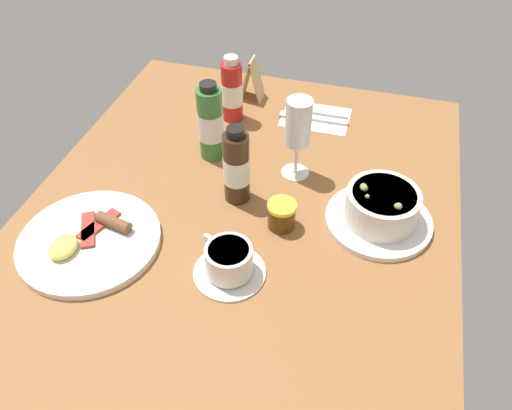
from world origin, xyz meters
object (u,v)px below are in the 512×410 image
(jam_jar, at_px, (282,215))
(menu_card, at_px, (252,79))
(sauce_bottle_red, at_px, (232,91))
(cutlery_setting, at_px, (314,116))
(wine_glass, at_px, (298,126))
(coffee_cup, at_px, (229,262))
(porridge_bowl, at_px, (381,209))
(breakfast_plate, at_px, (89,240))
(sauce_bottle_green, at_px, (211,123))
(sauce_bottle_brown, at_px, (236,167))

(jam_jar, height_order, menu_card, menu_card)
(sauce_bottle_red, height_order, menu_card, sauce_bottle_red)
(cutlery_setting, bearing_deg, wine_glass, -179.51)
(cutlery_setting, bearing_deg, coffee_cup, 174.48)
(porridge_bowl, height_order, cutlery_setting, porridge_bowl)
(cutlery_setting, xyz_separation_m, wine_glass, (-0.22, -0.00, 0.12))
(coffee_cup, relative_size, breakfast_plate, 0.49)
(jam_jar, bearing_deg, coffee_cup, 156.44)
(porridge_bowl, distance_m, cutlery_setting, 0.37)
(porridge_bowl, bearing_deg, sauce_bottle_green, 73.03)
(sauce_bottle_brown, xyz_separation_m, sauce_bottle_red, (0.27, 0.09, -0.00))
(jam_jar, distance_m, sauce_bottle_red, 0.38)
(sauce_bottle_green, relative_size, sauce_bottle_red, 1.11)
(sauce_bottle_brown, height_order, breakfast_plate, sauce_bottle_brown)
(breakfast_plate, bearing_deg, porridge_bowl, -68.60)
(jam_jar, xyz_separation_m, menu_card, (0.42, 0.18, 0.03))
(breakfast_plate, relative_size, menu_card, 2.43)
(cutlery_setting, height_order, sauce_bottle_brown, sauce_bottle_brown)
(porridge_bowl, distance_m, menu_card, 0.51)
(jam_jar, bearing_deg, sauce_bottle_brown, 62.53)
(sauce_bottle_green, bearing_deg, coffee_cup, -155.99)
(coffee_cup, bearing_deg, wine_glass, -9.83)
(porridge_bowl, xyz_separation_m, cutlery_setting, (0.32, 0.19, -0.03))
(jam_jar, relative_size, sauce_bottle_red, 0.34)
(cutlery_setting, height_order, menu_card, menu_card)
(cutlery_setting, bearing_deg, menu_card, 74.97)
(porridge_bowl, bearing_deg, jam_jar, 107.92)
(sauce_bottle_brown, xyz_separation_m, sauce_bottle_green, (0.12, 0.09, 0.01))
(porridge_bowl, xyz_separation_m, coffee_cup, (-0.19, 0.24, -0.01))
(coffee_cup, bearing_deg, menu_card, 11.99)
(coffee_cup, distance_m, sauce_bottle_red, 0.48)
(porridge_bowl, bearing_deg, cutlery_setting, 30.35)
(sauce_bottle_green, height_order, sauce_bottle_red, sauce_bottle_green)
(cutlery_setting, xyz_separation_m, menu_card, (0.05, 0.17, 0.05))
(wine_glass, xyz_separation_m, menu_card, (0.26, 0.17, -0.07))
(cutlery_setting, bearing_deg, porridge_bowl, -149.65)
(jam_jar, relative_size, breakfast_plate, 0.21)
(porridge_bowl, bearing_deg, breakfast_plate, 111.40)
(coffee_cup, distance_m, jam_jar, 0.15)
(porridge_bowl, relative_size, jam_jar, 3.68)
(coffee_cup, bearing_deg, cutlery_setting, -5.52)
(sauce_bottle_green, height_order, menu_card, sauce_bottle_green)
(wine_glass, relative_size, jam_jar, 3.22)
(coffee_cup, bearing_deg, sauce_bottle_green, 24.01)
(coffee_cup, relative_size, sauce_bottle_green, 0.71)
(wine_glass, bearing_deg, porridge_bowl, -119.02)
(breakfast_plate, bearing_deg, coffee_cup, -89.17)
(cutlery_setting, relative_size, jam_jar, 3.03)
(porridge_bowl, xyz_separation_m, wine_glass, (0.10, 0.19, 0.08))
(wine_glass, height_order, menu_card, wine_glass)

